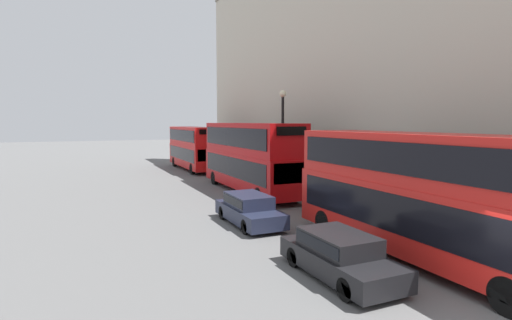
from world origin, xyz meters
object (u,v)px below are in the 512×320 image
Objects in this scene: car_dark_sedan at (339,254)px; car_hatchback at (249,208)px; bus_third_in_queue at (194,146)px; bus_second_in_queue at (250,154)px; bus_leading at (420,190)px; pedestrian at (229,164)px.

car_dark_sedan is 0.96× the size of car_hatchback.
bus_third_in_queue reaches higher than car_hatchback.
car_dark_sedan is at bearing -96.83° from bus_third_in_queue.
car_dark_sedan is (-3.40, -14.62, -1.81)m from bus_second_in_queue.
bus_third_in_queue is 2.36× the size of car_dark_sedan.
car_hatchback is (-3.40, -21.50, -1.57)m from bus_third_in_queue.
car_hatchback is at bearing 116.96° from bus_leading.
bus_second_in_queue is at bearing 90.00° from bus_leading.
bus_second_in_queue is 6.30× the size of pedestrian.
bus_leading is 2.47× the size of car_hatchback.
bus_second_in_queue reaches higher than bus_leading.
bus_leading is at bearing -95.16° from pedestrian.
bus_leading is 6.16× the size of pedestrian.
pedestrian is (2.19, 9.87, -1.70)m from bus_second_in_queue.
bus_third_in_queue is 21.82m from car_hatchback.
bus_leading is 0.98× the size of bus_second_in_queue.
bus_second_in_queue is at bearing 66.24° from car_hatchback.
bus_leading is 24.43m from pedestrian.
bus_second_in_queue is 1.11× the size of bus_third_in_queue.
car_dark_sedan is 6.90m from car_hatchback.
bus_second_in_queue is at bearing 76.91° from car_dark_sedan.
car_dark_sedan is at bearing -176.39° from bus_leading.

